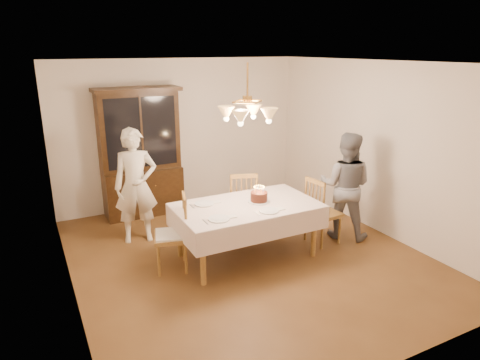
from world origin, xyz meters
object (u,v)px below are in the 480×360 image
dining_table (247,210)px  birthday_cake (259,197)px  china_hutch (141,155)px  chair_far_side (242,206)px  elderly_woman (136,186)px

dining_table → birthday_cake: (0.20, 0.02, 0.14)m
china_hutch → chair_far_side: 1.99m
dining_table → elderly_woman: 1.70m
dining_table → elderly_woman: bearing=134.5°
china_hutch → elderly_woman: (-0.36, -1.05, -0.19)m
dining_table → birthday_cake: size_ratio=6.33×
china_hutch → birthday_cake: bearing=-65.3°
birthday_cake → elderly_woman: bearing=139.5°
chair_far_side → elderly_woman: elderly_woman is taller
china_hutch → birthday_cake: 2.46m
dining_table → chair_far_side: chair_far_side is taller
chair_far_side → elderly_woman: (-1.50, 0.47, 0.41)m
dining_table → chair_far_side: size_ratio=1.90×
elderly_woman → birthday_cake: bearing=-29.8°
birthday_cake → china_hutch: bearing=114.7°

